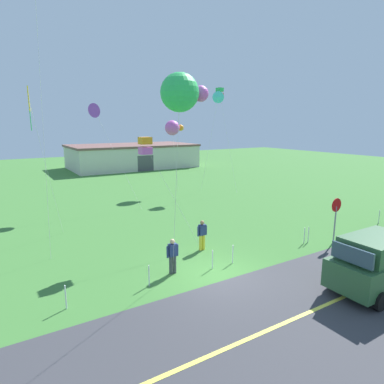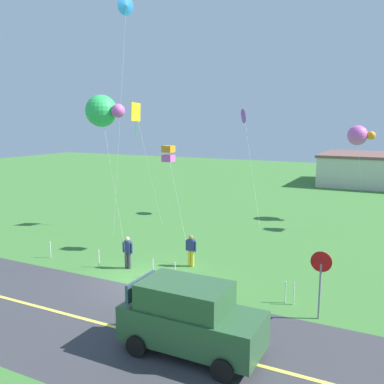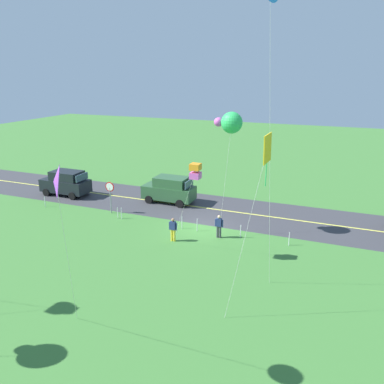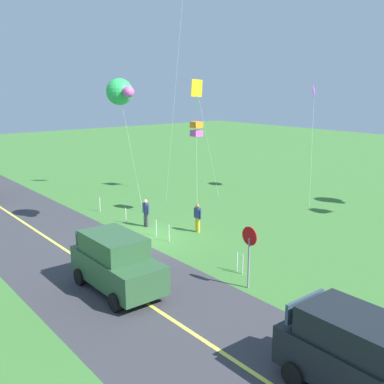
% 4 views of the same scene
% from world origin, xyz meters
% --- Properties ---
extents(ground_plane, '(120.00, 120.00, 0.10)m').
position_xyz_m(ground_plane, '(0.00, 0.00, -0.05)').
color(ground_plane, '#3D7533').
extents(asphalt_road, '(120.00, 7.00, 0.00)m').
position_xyz_m(asphalt_road, '(0.00, -4.00, 0.00)').
color(asphalt_road, '#38383D').
rests_on(asphalt_road, ground).
extents(road_centre_stripe, '(120.00, 0.16, 0.00)m').
position_xyz_m(road_centre_stripe, '(0.00, -4.00, 0.01)').
color(road_centre_stripe, '#E5E04C').
rests_on(road_centre_stripe, asphalt_road).
extents(car_suv_foreground, '(4.40, 2.12, 2.24)m').
position_xyz_m(car_suv_foreground, '(4.63, -4.25, 1.15)').
color(car_suv_foreground, '#2D5633').
rests_on(car_suv_foreground, ground).
extents(car_parked_east_near, '(4.40, 2.12, 2.24)m').
position_xyz_m(car_parked_east_near, '(14.17, -2.62, 1.15)').
color(car_parked_east_near, black).
rests_on(car_parked_east_near, ground).
extents(stop_sign, '(0.76, 0.08, 2.56)m').
position_xyz_m(stop_sign, '(7.80, -0.10, 1.80)').
color(stop_sign, gray).
rests_on(stop_sign, ground).
extents(person_adult_near, '(0.58, 0.22, 1.60)m').
position_xyz_m(person_adult_near, '(1.04, 2.88, 0.86)').
color(person_adult_near, yellow).
rests_on(person_adult_near, ground).
extents(person_adult_companion, '(0.58, 0.22, 1.60)m').
position_xyz_m(person_adult_companion, '(-1.59, 1.22, 0.86)').
color(person_adult_companion, '#3F3F47').
rests_on(person_adult_companion, ground).
extents(kite_red_low, '(2.57, 2.09, 5.85)m').
position_xyz_m(kite_red_low, '(-1.23, 4.67, 5.40)').
color(kite_red_low, silver).
rests_on(kite_red_low, ground).
extents(kite_blue_mid, '(1.90, 1.98, 8.29)m').
position_xyz_m(kite_blue_mid, '(-1.83, -0.05, 7.59)').
color(kite_blue_mid, silver).
rests_on(kite_blue_mid, ground).
extents(kite_yellow_high, '(2.85, 3.56, 8.08)m').
position_xyz_m(kite_yellow_high, '(-0.76, 15.20, 7.50)').
color(kite_yellow_high, silver).
rests_on(kite_yellow_high, ground).
extents(kite_purple_back, '(1.39, 1.54, 8.37)m').
position_xyz_m(kite_purple_back, '(-5.93, 8.60, 7.60)').
color(kite_purple_back, silver).
rests_on(kite_purple_back, ground).
extents(fence_post_0, '(0.05, 0.05, 0.90)m').
position_xyz_m(fence_post_0, '(-6.18, 0.70, 0.45)').
color(fence_post_0, silver).
rests_on(fence_post_0, ground).
extents(fence_post_1, '(0.05, 0.05, 0.90)m').
position_xyz_m(fence_post_1, '(-2.96, 0.70, 0.45)').
color(fence_post_1, silver).
rests_on(fence_post_1, ground).
extents(fence_post_2, '(0.05, 0.05, 0.90)m').
position_xyz_m(fence_post_2, '(0.18, 0.70, 0.45)').
color(fence_post_2, silver).
rests_on(fence_post_2, ground).
extents(fence_post_3, '(0.05, 0.05, 0.90)m').
position_xyz_m(fence_post_3, '(1.35, 0.70, 0.45)').
color(fence_post_3, silver).
rests_on(fence_post_3, ground).
extents(fence_post_4, '(0.05, 0.05, 0.90)m').
position_xyz_m(fence_post_4, '(6.35, 0.70, 0.45)').
color(fence_post_4, silver).
rests_on(fence_post_4, ground).
extents(fence_post_5, '(0.05, 0.05, 0.90)m').
position_xyz_m(fence_post_5, '(6.69, 0.70, 0.45)').
color(fence_post_5, silver).
rests_on(fence_post_5, ground).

